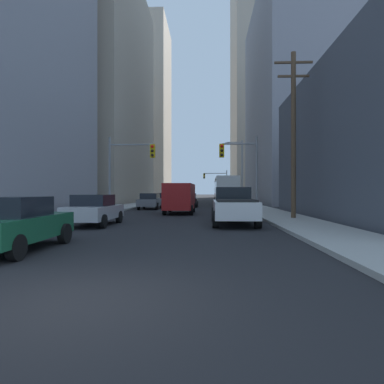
{
  "coord_description": "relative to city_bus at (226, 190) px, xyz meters",
  "views": [
    {
      "loc": [
        2.03,
        -4.82,
        1.66
      ],
      "look_at": [
        0.0,
        36.94,
        1.63
      ],
      "focal_mm": 31.14,
      "sensor_mm": 36.0,
      "label": 1
    }
  ],
  "objects": [
    {
      "name": "ground_plane",
      "position": [
        -4.2,
        -36.51,
        -1.93
      ],
      "size": [
        400.0,
        400.0,
        0.0
      ],
      "primitive_type": "plane",
      "color": "black"
    },
    {
      "name": "sidewalk_left",
      "position": [
        -10.88,
        13.49,
        -1.85
      ],
      "size": [
        2.99,
        160.0,
        0.15
      ],
      "primitive_type": "cube",
      "color": "#9E9E99",
      "rests_on": "ground"
    },
    {
      "name": "sidewalk_right",
      "position": [
        2.48,
        13.49,
        -1.85
      ],
      "size": [
        2.99,
        160.0,
        0.15
      ],
      "primitive_type": "cube",
      "color": "#9E9E99",
      "rests_on": "ground"
    },
    {
      "name": "city_bus",
      "position": [
        0.0,
        0.0,
        0.0
      ],
      "size": [
        2.67,
        11.5,
        3.4
      ],
      "color": "silver",
      "rests_on": "ground"
    },
    {
      "name": "pickup_truck_white",
      "position": [
        -0.88,
        -24.26,
        -1.0
      ],
      "size": [
        2.2,
        5.4,
        1.9
      ],
      "color": "white",
      "rests_on": "ground"
    },
    {
      "name": "cargo_van_red",
      "position": [
        -4.32,
        -16.11,
        -0.64
      ],
      "size": [
        2.16,
        5.25,
        2.26
      ],
      "color": "maroon",
      "rests_on": "ground"
    },
    {
      "name": "sedan_green",
      "position": [
        -7.63,
        -32.28,
        -1.16
      ],
      "size": [
        1.95,
        4.25,
        1.52
      ],
      "color": "#195938",
      "rests_on": "ground"
    },
    {
      "name": "sedan_silver",
      "position": [
        -7.78,
        -25.18,
        -1.16
      ],
      "size": [
        1.95,
        4.23,
        1.52
      ],
      "color": "#B7BABF",
      "rests_on": "ground"
    },
    {
      "name": "sedan_grey",
      "position": [
        -7.72,
        -9.71,
        -1.16
      ],
      "size": [
        1.95,
        4.23,
        1.52
      ],
      "color": "slate",
      "rests_on": "ground"
    },
    {
      "name": "sedan_black",
      "position": [
        -4.28,
        -5.5,
        -1.16
      ],
      "size": [
        1.95,
        4.23,
        1.52
      ],
      "color": "black",
      "rests_on": "ground"
    },
    {
      "name": "sedan_maroon",
      "position": [
        -7.6,
        -0.52,
        -1.16
      ],
      "size": [
        1.95,
        4.26,
        1.52
      ],
      "color": "maroon",
      "rests_on": "ground"
    },
    {
      "name": "traffic_signal_near_left",
      "position": [
        -8.41,
        -15.29,
        2.11
      ],
      "size": [
        3.71,
        0.44,
        6.0
      ],
      "color": "gray",
      "rests_on": "ground"
    },
    {
      "name": "traffic_signal_near_right",
      "position": [
        0.35,
        -15.29,
        2.07
      ],
      "size": [
        2.98,
        0.44,
        6.0
      ],
      "color": "gray",
      "rests_on": "ground"
    },
    {
      "name": "traffic_signal_far_right",
      "position": [
        -0.51,
        26.05,
        2.16
      ],
      "size": [
        4.84,
        0.44,
        6.0
      ],
      "color": "gray",
      "rests_on": "ground"
    },
    {
      "name": "utility_pole_right",
      "position": [
        2.78,
        -21.75,
        3.24
      ],
      "size": [
        2.2,
        0.28,
        9.78
      ],
      "color": "brown",
      "rests_on": "ground"
    },
    {
      "name": "street_lamp_right",
      "position": [
        1.39,
        -3.27,
        2.57
      ],
      "size": [
        2.03,
        0.32,
        7.5
      ],
      "color": "gray",
      "rests_on": "ground"
    },
    {
      "name": "building_left_mid_office",
      "position": [
        -23.83,
        10.14,
        15.6
      ],
      "size": [
        21.73,
        27.57,
        35.05
      ],
      "primitive_type": "cube",
      "color": "#B7A893",
      "rests_on": "ground"
    },
    {
      "name": "building_left_far_tower",
      "position": [
        -21.8,
        50.93,
        22.19
      ],
      "size": [
        16.81,
        18.27,
        48.23
      ],
      "primitive_type": "cube",
      "color": "#B7A893",
      "rests_on": "ground"
    },
    {
      "name": "building_right_mid_block",
      "position": [
        12.1,
        9.08,
        13.31
      ],
      "size": [
        14.4,
        26.6,
        30.47
      ],
      "primitive_type": "cube",
      "color": "#93939E",
      "rests_on": "ground"
    },
    {
      "name": "building_right_far_highrise",
      "position": [
        16.74,
        55.28,
        34.54
      ],
      "size": [
        23.37,
        26.03,
        72.94
      ],
      "primitive_type": "cube",
      "color": "#B7A893",
      "rests_on": "ground"
    }
  ]
}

